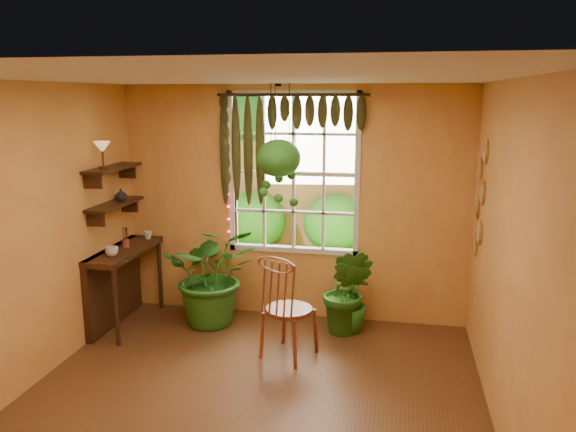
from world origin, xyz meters
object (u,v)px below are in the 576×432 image
(windsor_chair, at_px, (287,323))
(potted_plant_mid, at_px, (347,291))
(counter_ledge, at_px, (117,277))
(hanging_basket, at_px, (279,160))
(potted_plant_left, at_px, (213,274))

(windsor_chair, relative_size, potted_plant_mid, 1.26)
(counter_ledge, bearing_deg, hanging_basket, 8.02)
(counter_ledge, relative_size, potted_plant_left, 1.02)
(potted_plant_mid, bearing_deg, potted_plant_left, -179.95)
(potted_plant_left, height_order, hanging_basket, hanging_basket)
(windsor_chair, distance_m, hanging_basket, 1.71)
(potted_plant_mid, bearing_deg, counter_ledge, -175.18)
(counter_ledge, height_order, hanging_basket, hanging_basket)
(windsor_chair, xyz_separation_m, hanging_basket, (-0.23, 0.71, 1.54))
(windsor_chair, height_order, potted_plant_left, windsor_chair)
(potted_plant_mid, bearing_deg, windsor_chair, -128.35)
(potted_plant_mid, bearing_deg, hanging_basket, 177.14)
(counter_ledge, xyz_separation_m, windsor_chair, (2.06, -0.46, -0.19))
(windsor_chair, relative_size, hanging_basket, 0.95)
(counter_ledge, distance_m, hanging_basket, 2.28)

